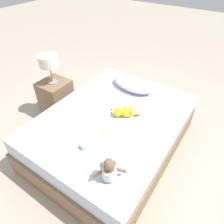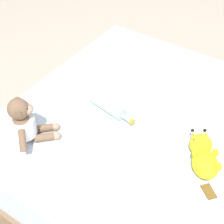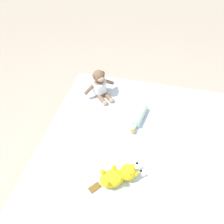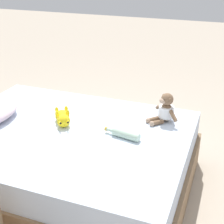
{
  "view_description": "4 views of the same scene",
  "coord_description": "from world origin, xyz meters",
  "px_view_note": "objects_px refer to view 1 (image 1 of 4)",
  "views": [
    {
      "loc": [
        0.98,
        -1.45,
        2.0
      ],
      "look_at": [
        0.0,
        0.0,
        0.56
      ],
      "focal_mm": 32.56,
      "sensor_mm": 36.0,
      "label": 1
    },
    {
      "loc": [
        1.13,
        0.28,
        1.71
      ],
      "look_at": [
        0.16,
        -0.37,
        0.63
      ],
      "focal_mm": 55.74,
      "sensor_mm": 36.0,
      "label": 2
    },
    {
      "loc": [
        -0.01,
        0.74,
        1.78
      ],
      "look_at": [
        0.25,
        -0.37,
        0.63
      ],
      "focal_mm": 36.54,
      "sensor_mm": 36.0,
      "label": 3
    },
    {
      "loc": [
        -1.9,
        -1.1,
        1.7
      ],
      "look_at": [
        0.22,
        -0.3,
        0.62
      ],
      "focal_mm": 52.71,
      "sensor_mm": 36.0,
      "label": 4
    }
  ],
  "objects_px": {
    "glass_bottle": "(90,141)",
    "bedside_lamp": "(49,62)",
    "pillow": "(133,84)",
    "bed": "(112,132)",
    "nightstand": "(56,98)",
    "plush_monkey": "(109,170)",
    "plush_yellow_creature": "(123,112)"
  },
  "relations": [
    {
      "from": "plush_yellow_creature",
      "to": "bed",
      "type": "bearing_deg",
      "value": -147.82
    },
    {
      "from": "bed",
      "to": "nightstand",
      "type": "relative_size",
      "value": 3.53
    },
    {
      "from": "bed",
      "to": "glass_bottle",
      "type": "height_order",
      "value": "glass_bottle"
    },
    {
      "from": "bed",
      "to": "glass_bottle",
      "type": "distance_m",
      "value": 0.55
    },
    {
      "from": "plush_monkey",
      "to": "bedside_lamp",
      "type": "height_order",
      "value": "bedside_lamp"
    },
    {
      "from": "bedside_lamp",
      "to": "bed",
      "type": "bearing_deg",
      "value": -5.65
    },
    {
      "from": "bed",
      "to": "plush_monkey",
      "type": "bearing_deg",
      "value": -57.69
    },
    {
      "from": "glass_bottle",
      "to": "bedside_lamp",
      "type": "distance_m",
      "value": 1.28
    },
    {
      "from": "plush_monkey",
      "to": "nightstand",
      "type": "relative_size",
      "value": 0.48
    },
    {
      "from": "bed",
      "to": "glass_bottle",
      "type": "xyz_separation_m",
      "value": [
        0.06,
        -0.46,
        0.29
      ]
    },
    {
      "from": "bed",
      "to": "plush_yellow_creature",
      "type": "height_order",
      "value": "plush_yellow_creature"
    },
    {
      "from": "bedside_lamp",
      "to": "pillow",
      "type": "bearing_deg",
      "value": 29.15
    },
    {
      "from": "plush_yellow_creature",
      "to": "bedside_lamp",
      "type": "relative_size",
      "value": 0.77
    },
    {
      "from": "bed",
      "to": "bedside_lamp",
      "type": "bearing_deg",
      "value": 174.35
    },
    {
      "from": "bed",
      "to": "pillow",
      "type": "height_order",
      "value": "pillow"
    },
    {
      "from": "plush_monkey",
      "to": "bedside_lamp",
      "type": "distance_m",
      "value": 1.69
    },
    {
      "from": "pillow",
      "to": "plush_yellow_creature",
      "type": "distance_m",
      "value": 0.61
    },
    {
      "from": "plush_monkey",
      "to": "glass_bottle",
      "type": "relative_size",
      "value": 0.91
    },
    {
      "from": "glass_bottle",
      "to": "bedside_lamp",
      "type": "height_order",
      "value": "bedside_lamp"
    },
    {
      "from": "plush_monkey",
      "to": "plush_yellow_creature",
      "type": "distance_m",
      "value": 0.8
    },
    {
      "from": "pillow",
      "to": "glass_bottle",
      "type": "xyz_separation_m",
      "value": [
        0.15,
        -1.11,
        -0.03
      ]
    },
    {
      "from": "nightstand",
      "to": "pillow",
      "type": "bearing_deg",
      "value": 29.15
    },
    {
      "from": "nightstand",
      "to": "plush_yellow_creature",
      "type": "bearing_deg",
      "value": -1.91
    },
    {
      "from": "pillow",
      "to": "nightstand",
      "type": "distance_m",
      "value": 1.14
    },
    {
      "from": "bed",
      "to": "plush_yellow_creature",
      "type": "relative_size",
      "value": 6.35
    },
    {
      "from": "bed",
      "to": "nightstand",
      "type": "height_order",
      "value": "nightstand"
    },
    {
      "from": "plush_yellow_creature",
      "to": "nightstand",
      "type": "height_order",
      "value": "plush_yellow_creature"
    },
    {
      "from": "glass_bottle",
      "to": "bed",
      "type": "bearing_deg",
      "value": 96.86
    },
    {
      "from": "plush_yellow_creature",
      "to": "nightstand",
      "type": "relative_size",
      "value": 0.56
    },
    {
      "from": "nightstand",
      "to": "bedside_lamp",
      "type": "bearing_deg",
      "value": 180.0
    },
    {
      "from": "nightstand",
      "to": "plush_monkey",
      "type": "bearing_deg",
      "value": -27.63
    },
    {
      "from": "bed",
      "to": "nightstand",
      "type": "xyz_separation_m",
      "value": [
        -1.06,
        0.1,
        0.02
      ]
    }
  ]
}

